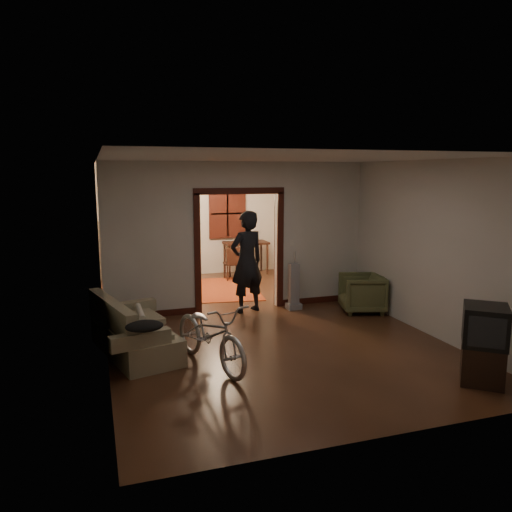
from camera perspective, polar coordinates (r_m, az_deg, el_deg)
name	(u,v)px	position (r m, az deg, el deg)	size (l,w,h in m)	color
floor	(251,319)	(9.00, -0.60, -7.25)	(5.00, 8.50, 0.01)	#341C10
ceiling	(251,160)	(8.62, -0.63, 10.87)	(5.00, 8.50, 0.01)	white
wall_back	(200,220)	(12.79, -6.37, 4.11)	(5.00, 0.02, 2.80)	beige
wall_left	(101,249)	(8.31, -17.30, 0.80)	(0.02, 8.50, 2.80)	beige
wall_right	(376,236)	(9.74, 13.56, 2.20)	(0.02, 8.50, 2.80)	beige
partition_wall	(239,237)	(9.41, -1.99, 2.21)	(5.00, 0.14, 2.80)	beige
door_casing	(239,252)	(9.46, -1.98, 0.41)	(1.74, 0.20, 2.32)	#34120B
far_window	(227,214)	(12.90, -3.29, 4.87)	(0.98, 0.06, 1.28)	black
chandelier	(216,184)	(11.03, -4.58, 8.22)	(0.24, 0.24, 0.24)	#FFE0A5
light_switch	(292,243)	(9.71, 4.11, 1.52)	(0.08, 0.01, 0.12)	silver
sofa	(135,326)	(7.47, -13.64, -7.80)	(0.80, 1.78, 0.82)	#716B4B
rolled_paper	(140,312)	(7.73, -13.11, -6.26)	(0.09, 0.09, 0.75)	beige
jacket	(144,326)	(6.53, -12.64, -7.82)	(0.48, 0.36, 0.14)	black
bicycle	(211,334)	(6.82, -5.22, -8.82)	(0.61, 1.74, 0.91)	silver
armchair	(362,293)	(9.61, 12.00, -4.18)	(0.76, 0.78, 0.71)	brown
tv_stand	(482,363)	(6.97, 24.45, -11.10)	(0.54, 0.49, 0.49)	black
crt_tv	(485,325)	(6.82, 24.74, -7.21)	(0.57, 0.51, 0.49)	black
vacuum	(294,286)	(9.58, 4.36, -3.48)	(0.27, 0.22, 0.89)	gray
person	(247,262)	(9.29, -1.05, -0.67)	(0.70, 0.46, 1.91)	black
oriental_rug	(218,289)	(11.25, -4.36, -3.80)	(1.77, 2.33, 0.02)	maroon
locker	(151,246)	(12.20, -11.95, 1.08)	(0.85, 0.47, 1.69)	black
globe	(149,201)	(12.09, -12.13, 6.21)	(0.29, 0.29, 0.29)	#1E5972
desk	(246,258)	(12.85, -1.16, -0.26)	(1.11, 0.62, 0.82)	black
desk_chair	(232,263)	(12.16, -2.76, -0.86)	(0.36, 0.36, 0.81)	black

